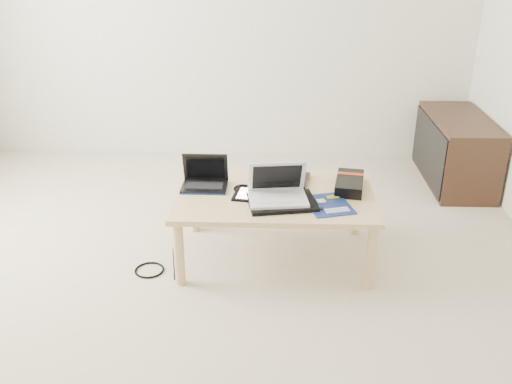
{
  "coord_description": "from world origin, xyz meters",
  "views": [
    {
      "loc": [
        0.43,
        -2.57,
        1.72
      ],
      "look_at": [
        0.33,
        0.3,
        0.41
      ],
      "focal_mm": 40.0,
      "sensor_mm": 36.0,
      "label": 1
    }
  ],
  "objects_px": {
    "coffee_table": "(275,202)",
    "gpu_box": "(350,183)",
    "white_laptop": "(278,191)",
    "media_cabinet": "(455,150)",
    "netbook": "(205,180)"
  },
  "relations": [
    {
      "from": "coffee_table",
      "to": "white_laptop",
      "type": "relative_size",
      "value": 3.32
    },
    {
      "from": "netbook",
      "to": "white_laptop",
      "type": "xyz_separation_m",
      "value": [
        0.41,
        -0.19,
        0.02
      ]
    },
    {
      "from": "netbook",
      "to": "white_laptop",
      "type": "relative_size",
      "value": 0.78
    },
    {
      "from": "media_cabinet",
      "to": "gpu_box",
      "type": "distance_m",
      "value": 1.41
    },
    {
      "from": "white_laptop",
      "to": "media_cabinet",
      "type": "bearing_deg",
      "value": 43.5
    },
    {
      "from": "media_cabinet",
      "to": "netbook",
      "type": "distance_m",
      "value": 2.04
    },
    {
      "from": "netbook",
      "to": "gpu_box",
      "type": "xyz_separation_m",
      "value": [
        0.82,
        0.0,
        -0.01
      ]
    },
    {
      "from": "white_laptop",
      "to": "gpu_box",
      "type": "distance_m",
      "value": 0.45
    },
    {
      "from": "coffee_table",
      "to": "gpu_box",
      "type": "distance_m",
      "value": 0.44
    },
    {
      "from": "coffee_table",
      "to": "white_laptop",
      "type": "height_order",
      "value": "white_laptop"
    },
    {
      "from": "white_laptop",
      "to": "gpu_box",
      "type": "height_order",
      "value": "white_laptop"
    },
    {
      "from": "coffee_table",
      "to": "gpu_box",
      "type": "bearing_deg",
      "value": 11.73
    },
    {
      "from": "netbook",
      "to": "coffee_table",
      "type": "bearing_deg",
      "value": -12.12
    },
    {
      "from": "media_cabinet",
      "to": "coffee_table",
      "type": "bearing_deg",
      "value": -139.26
    },
    {
      "from": "media_cabinet",
      "to": "netbook",
      "type": "height_order",
      "value": "netbook"
    }
  ]
}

